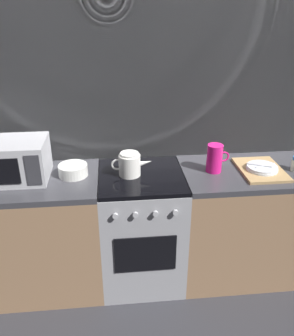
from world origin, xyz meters
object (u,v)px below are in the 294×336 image
(pitcher, at_px, (215,158))
(stove_unit, at_px, (142,228))
(dish_pile, at_px, (261,169))
(kettle, at_px, (130,164))
(mixing_bowl, at_px, (73,170))
(microwave, at_px, (12,160))

(pitcher, bearing_deg, stove_unit, -179.25)
(dish_pile, bearing_deg, kettle, 177.59)
(mixing_bowl, xyz_separation_m, pitcher, (0.99, -0.03, 0.06))
(stove_unit, height_order, microwave, microwave)
(stove_unit, distance_m, microwave, 1.04)
(kettle, height_order, pitcher, pitcher)
(microwave, xyz_separation_m, dish_pile, (1.71, -0.07, -0.12))
(kettle, height_order, dish_pile, kettle)
(stove_unit, xyz_separation_m, kettle, (-0.08, 0.01, 0.53))
(stove_unit, bearing_deg, mixing_bowl, 175.17)
(stove_unit, relative_size, mixing_bowl, 4.50)
(stove_unit, relative_size, dish_pile, 2.25)
(kettle, bearing_deg, stove_unit, -5.66)
(mixing_bowl, distance_m, pitcher, 0.99)
(microwave, bearing_deg, pitcher, -1.26)
(pitcher, bearing_deg, kettle, 179.92)
(mixing_bowl, bearing_deg, pitcher, -1.90)
(dish_pile, bearing_deg, microwave, 177.70)
(mixing_bowl, bearing_deg, dish_pile, -3.08)
(kettle, relative_size, pitcher, 1.42)
(pitcher, height_order, dish_pile, pitcher)
(kettle, distance_m, pitcher, 0.60)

